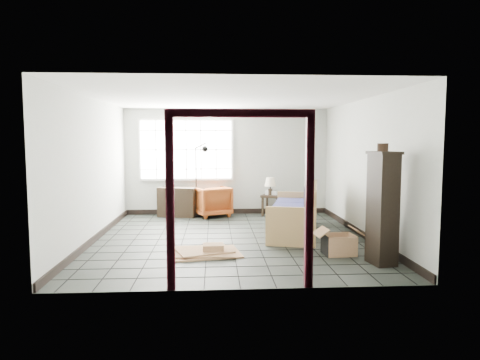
{
  "coord_description": "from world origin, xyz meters",
  "views": [
    {
      "loc": [
        -0.32,
        -7.85,
        1.82
      ],
      "look_at": [
        0.18,
        0.3,
        1.07
      ],
      "focal_mm": 32.0,
      "sensor_mm": 36.0,
      "label": 1
    }
  ],
  "objects": [
    {
      "name": "doorway_trim",
      "position": [
        0.0,
        -2.7,
        1.38
      ],
      "size": [
        1.8,
        0.08,
        2.2
      ],
      "color": "#3C0D18",
      "rests_on": "ground"
    },
    {
      "name": "pot",
      "position": [
        2.11,
        -1.81,
        1.73
      ],
      "size": [
        0.17,
        0.17,
        0.12
      ],
      "rotation": [
        0.0,
        0.0,
        0.06
      ],
      "color": "black",
      "rests_on": "tall_shelf"
    },
    {
      "name": "window_panel",
      "position": [
        -1.0,
        2.7,
        1.6
      ],
      "size": [
        2.32,
        0.08,
        1.52
      ],
      "color": "silver",
      "rests_on": "ground"
    },
    {
      "name": "armchair",
      "position": [
        -0.38,
        2.4,
        0.4
      ],
      "size": [
        1.0,
        0.98,
        0.8
      ],
      "primitive_type": "imported",
      "rotation": [
        0.0,
        0.0,
        3.56
      ],
      "color": "#8B3C14",
      "rests_on": "ground"
    },
    {
      "name": "table_lamp",
      "position": [
        1.04,
        2.38,
        0.81
      ],
      "size": [
        0.32,
        0.32,
        0.42
      ],
      "rotation": [
        0.0,
        0.0,
        -0.16
      ],
      "color": "black",
      "rests_on": "side_table"
    },
    {
      "name": "floor_lamp",
      "position": [
        -0.65,
        2.32,
        0.95
      ],
      "size": [
        0.47,
        0.41,
        1.77
      ],
      "rotation": [
        0.0,
        0.0,
        -0.23
      ],
      "color": "black",
      "rests_on": "ground"
    },
    {
      "name": "side_table",
      "position": [
        1.09,
        2.4,
        0.42
      ],
      "size": [
        0.62,
        0.62,
        0.51
      ],
      "rotation": [
        0.0,
        0.0,
        -0.42
      ],
      "color": "black",
      "rests_on": "ground"
    },
    {
      "name": "console_shelf",
      "position": [
        -1.21,
        2.4,
        0.35
      ],
      "size": [
        0.97,
        0.57,
        0.71
      ],
      "rotation": [
        0.0,
        0.0,
        -0.26
      ],
      "color": "black",
      "rests_on": "ground"
    },
    {
      "name": "room_shell",
      "position": [
        0.0,
        0.03,
        1.68
      ],
      "size": [
        5.02,
        5.52,
        2.61
      ],
      "color": "#AAAEA7",
      "rests_on": "ground"
    },
    {
      "name": "ground",
      "position": [
        0.0,
        0.0,
        0.0
      ],
      "size": [
        5.5,
        5.5,
        0.0
      ],
      "primitive_type": "plane",
      "color": "black",
      "rests_on": "ground"
    },
    {
      "name": "futon_sofa",
      "position": [
        1.32,
        0.38,
        0.37
      ],
      "size": [
        1.38,
        2.42,
        1.01
      ],
      "rotation": [
        0.0,
        0.0,
        -0.24
      ],
      "color": "#9D7C47",
      "rests_on": "ground"
    },
    {
      "name": "tall_shelf",
      "position": [
        2.15,
        -1.78,
        0.85
      ],
      "size": [
        0.42,
        0.51,
        1.67
      ],
      "rotation": [
        0.0,
        0.0,
        0.17
      ],
      "color": "black",
      "rests_on": "ground"
    },
    {
      "name": "projector",
      "position": [
        1.08,
        2.44,
        0.56
      ],
      "size": [
        0.33,
        0.3,
        0.1
      ],
      "rotation": [
        0.0,
        0.0,
        -0.34
      ],
      "color": "silver",
      "rests_on": "side_table"
    },
    {
      "name": "cardboard_pile",
      "position": [
        -0.47,
        -1.07,
        0.04
      ],
      "size": [
        1.26,
        0.99,
        0.17
      ],
      "rotation": [
        0.0,
        0.0,
        0.12
      ],
      "color": "#9D6B4B",
      "rests_on": "ground"
    },
    {
      "name": "open_box",
      "position": [
        1.68,
        -1.22,
        0.16
      ],
      "size": [
        0.8,
        0.42,
        0.44
      ],
      "rotation": [
        0.0,
        0.0,
        0.06
      ],
      "color": "#9D6B4B",
      "rests_on": "ground"
    }
  ]
}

